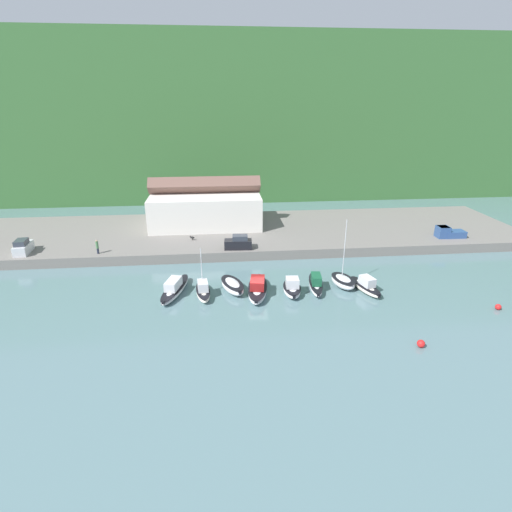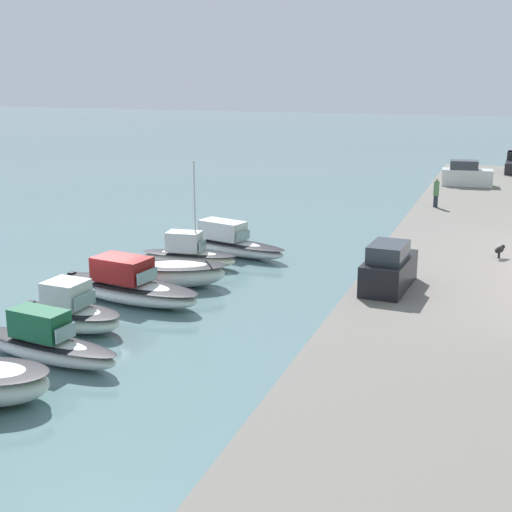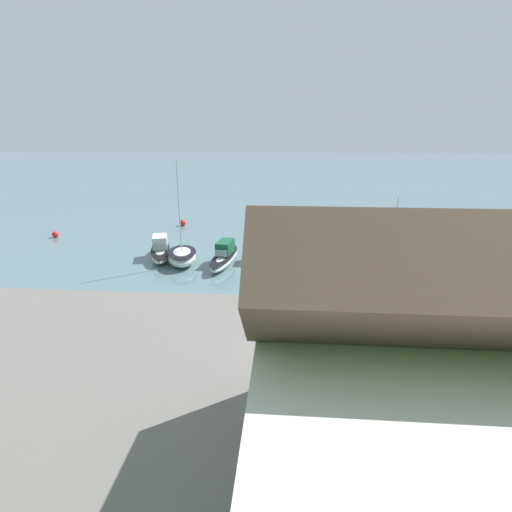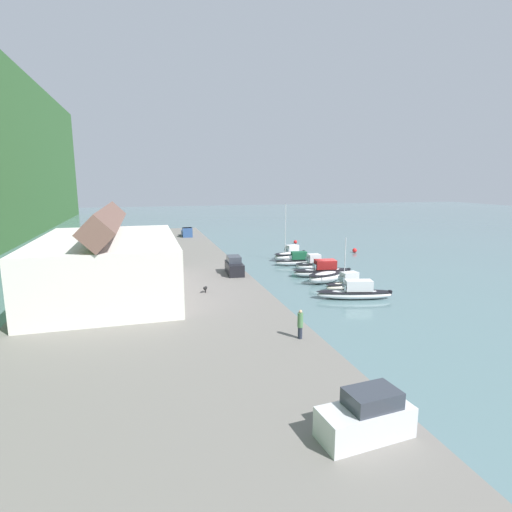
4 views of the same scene
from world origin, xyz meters
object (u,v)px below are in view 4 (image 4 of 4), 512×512
moored_boat_4 (313,264)px  mooring_buoy_1 (355,250)px  moored_boat_1 (347,283)px  moored_boat_2 (326,277)px  parked_car_1 (234,266)px  moored_boat_7 (291,253)px  mooring_buoy_0 (295,242)px  moored_boat_3 (323,271)px  pickup_truck_0 (187,232)px  moored_boat_0 (355,292)px  dog_on_quay (205,288)px  parked_car_0 (366,417)px  person_on_quay (300,324)px  moored_boat_6 (287,256)px  moored_boat_5 (297,260)px

moored_boat_4 → mooring_buoy_1: size_ratio=6.32×
mooring_buoy_1 → moored_boat_1: bearing=148.8°
moored_boat_2 → parked_car_1: parked_car_1 is taller
moored_boat_7 → mooring_buoy_1: 12.68m
mooring_buoy_0 → moored_boat_3: bearing=166.2°
moored_boat_7 → pickup_truck_0: (19.55, 15.22, 1.61)m
moored_boat_0 → dog_on_quay: 16.29m
parked_car_0 → mooring_buoy_0: (61.77, -20.70, -2.10)m
moored_boat_4 → person_on_quay: 30.07m
parked_car_1 → moored_boat_6: bearing=-127.9°
moored_boat_4 → mooring_buoy_1: 16.76m
moored_boat_3 → parked_car_0: 36.71m
moored_boat_0 → moored_boat_2: moored_boat_0 is taller
moored_boat_3 → moored_boat_7: 13.94m
moored_boat_3 → moored_boat_5: 7.71m
moored_boat_3 → mooring_buoy_0: bearing=-5.3°
moored_boat_5 → parked_car_1: 15.23m
moored_boat_1 → dog_on_quay: 17.33m
moored_boat_5 → dog_on_quay: size_ratio=8.06×
parked_car_1 → moored_boat_2: bearing=176.3°
moored_boat_5 → parked_car_0: 43.71m
moored_boat_3 → moored_boat_2: bearing=169.5°
moored_boat_0 → moored_boat_5: bearing=14.1°
moored_boat_6 → parked_car_0: size_ratio=2.09×
moored_boat_3 → moored_boat_6: (11.43, 1.00, -0.06)m
moored_boat_0 → moored_boat_6: moored_boat_6 is taller
moored_boat_1 → moored_boat_4: moored_boat_1 is taller
parked_car_0 → moored_boat_0: bearing=-34.1°
dog_on_quay → mooring_buoy_0: dog_on_quay is taller
pickup_truck_0 → dog_on_quay: (-42.51, 2.65, -0.36)m
person_on_quay → dog_on_quay: size_ratio=2.50×
moored_boat_2 → moored_boat_6: 14.57m
pickup_truck_0 → dog_on_quay: bearing=87.2°
moored_boat_2 → moored_boat_6: bearing=-19.4°
parked_car_1 → dog_on_quay: (-7.37, 4.66, -0.46)m
dog_on_quay → mooring_buoy_1: 38.91m
moored_boat_0 → moored_boat_4: (14.85, -1.44, 0.07)m
moored_boat_0 → moored_boat_2: bearing=15.6°
moored_boat_2 → parked_car_1: bearing=63.7°
moored_boat_2 → person_on_quay: person_on_quay is taller
moored_boat_0 → mooring_buoy_0: size_ratio=12.42×
moored_boat_6 → dog_on_quay: size_ratio=10.64×
moored_boat_2 → mooring_buoy_0: bearing=-33.5°
parked_car_1 → dog_on_quay: parked_car_1 is taller
dog_on_quay → mooring_buoy_0: bearing=-96.3°
parked_car_1 → mooring_buoy_1: 30.86m
moored_boat_0 → moored_boat_1: bearing=0.1°
moored_boat_5 → moored_boat_7: size_ratio=1.10×
moored_boat_2 → moored_boat_7: size_ratio=0.93×
moored_boat_7 → person_on_quay: bearing=145.1°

